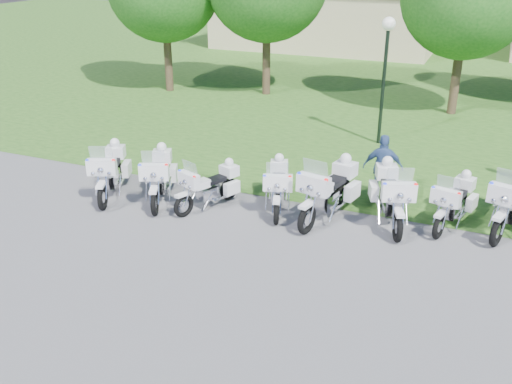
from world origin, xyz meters
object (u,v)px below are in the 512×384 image
at_px(motorcycle_0, 110,170).
at_px(lamp_post, 386,50).
at_px(motorcycle_1, 159,175).
at_px(motorcycle_2, 210,185).
at_px(motorcycle_4, 329,190).
at_px(motorcycle_5, 391,194).
at_px(bystander_c, 383,168).
at_px(motorcycle_3, 278,185).
at_px(motorcycle_6, 454,201).

height_order(motorcycle_0, lamp_post, lamp_post).
distance_m(motorcycle_1, lamp_post, 8.70).
height_order(motorcycle_0, motorcycle_2, motorcycle_0).
bearing_deg(motorcycle_1, motorcycle_4, 164.50).
distance_m(motorcycle_4, motorcycle_5, 1.51).
height_order(motorcycle_1, bystander_c, bystander_c).
distance_m(motorcycle_3, motorcycle_4, 1.38).
bearing_deg(bystander_c, motorcycle_1, 14.49).
distance_m(motorcycle_2, motorcycle_4, 3.09).
height_order(motorcycle_4, motorcycle_5, motorcycle_4).
distance_m(motorcycle_3, bystander_c, 2.88).
xyz_separation_m(motorcycle_1, motorcycle_2, (1.49, 0.09, -0.09)).
relative_size(motorcycle_0, motorcycle_1, 1.01).
bearing_deg(lamp_post, motorcycle_0, -128.95).
xyz_separation_m(motorcycle_5, lamp_post, (-1.51, 5.97, 2.47)).
distance_m(motorcycle_0, motorcycle_2, 2.91).
xyz_separation_m(motorcycle_0, motorcycle_5, (7.38, 1.30, 0.03)).
distance_m(motorcycle_2, motorcycle_6, 6.11).
xyz_separation_m(motorcycle_3, motorcycle_4, (1.37, -0.00, 0.11)).
relative_size(motorcycle_0, motorcycle_4, 0.88).
bearing_deg(bystander_c, motorcycle_0, 11.88).
bearing_deg(bystander_c, lamp_post, -86.00).
bearing_deg(motorcycle_1, motorcycle_6, 166.89).
distance_m(motorcycle_4, bystander_c, 1.91).
xyz_separation_m(motorcycle_0, lamp_post, (5.87, 7.26, 2.51)).
xyz_separation_m(motorcycle_6, lamp_post, (-2.97, 5.57, 2.57)).
distance_m(motorcycle_6, lamp_post, 6.81).
xyz_separation_m(motorcycle_0, motorcycle_3, (4.55, 0.93, -0.05)).
xyz_separation_m(motorcycle_0, motorcycle_4, (5.92, 0.93, 0.05)).
bearing_deg(motorcycle_2, lamp_post, -90.88).
height_order(motorcycle_5, motorcycle_6, motorcycle_5).
bearing_deg(bystander_c, motorcycle_3, 26.15).
height_order(motorcycle_3, bystander_c, bystander_c).
relative_size(lamp_post, bystander_c, 2.36).
xyz_separation_m(motorcycle_1, motorcycle_4, (4.51, 0.70, 0.06)).
distance_m(motorcycle_0, motorcycle_6, 9.01).
distance_m(motorcycle_0, motorcycle_3, 4.64).
bearing_deg(motorcycle_5, bystander_c, -89.84).
xyz_separation_m(motorcycle_0, motorcycle_6, (8.84, 1.70, -0.07)).
distance_m(motorcycle_0, motorcycle_4, 6.00).
xyz_separation_m(motorcycle_4, lamp_post, (-0.05, 6.34, 2.45)).
relative_size(motorcycle_3, bystander_c, 1.22).
bearing_deg(motorcycle_2, motorcycle_4, -146.37).
xyz_separation_m(lamp_post, bystander_c, (1.04, -4.70, -2.30)).
bearing_deg(motorcycle_4, lamp_post, -77.91).
distance_m(motorcycle_2, motorcycle_3, 1.76).
distance_m(motorcycle_3, lamp_post, 6.96).
bearing_deg(motorcycle_4, bystander_c, -109.56).
height_order(motorcycle_5, lamp_post, lamp_post).
distance_m(motorcycle_1, motorcycle_2, 1.49).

